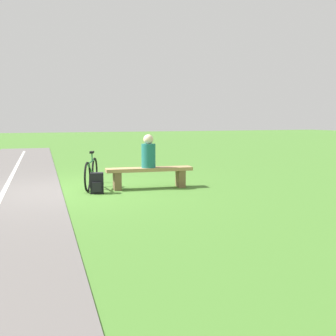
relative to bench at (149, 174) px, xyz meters
The scene contains 5 objects.
ground_plane 1.95m from the bench, ahead, with size 80.00×80.00×0.00m, color #477A2D.
bench is the anchor object (origin of this frame).
person_seated 0.48m from the bench, ahead, with size 0.35×0.35×0.77m.
bicycle 1.35m from the bench, 21.79° to the right, with size 0.59×1.57×0.85m.
backpack 1.29m from the bench, 10.58° to the left, with size 0.32×0.28×0.45m.
Camera 1 is at (0.90, 9.08, 1.60)m, focal length 43.20 mm.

